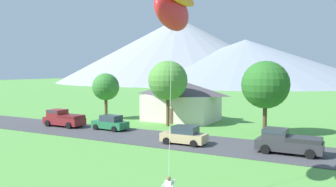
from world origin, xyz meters
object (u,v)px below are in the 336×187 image
at_px(house_left_center, 181,100).
at_px(pickup_truck_charcoal_west_side, 287,142).
at_px(parked_car_tan_mid_east, 184,135).
at_px(parked_car_green_east_end, 110,123).
at_px(kite_flyer_with_kite, 173,11).
at_px(pickup_truck_maroon_east_side, 63,118).
at_px(tree_far_right, 106,87).
at_px(tree_center, 168,81).
at_px(tree_left_of_center, 265,85).

xyz_separation_m(house_left_center, pickup_truck_charcoal_west_side, (16.10, -12.92, -1.77)).
xyz_separation_m(parked_car_tan_mid_east, parked_car_green_east_end, (-10.76, 2.82, 0.00)).
height_order(house_left_center, parked_car_tan_mid_east, house_left_center).
relative_size(house_left_center, kite_flyer_with_kite, 0.88).
distance_m(house_left_center, pickup_truck_charcoal_west_side, 20.72).
distance_m(parked_car_tan_mid_east, pickup_truck_maroon_east_side, 17.40).
bearing_deg(house_left_center, pickup_truck_charcoal_west_side, -38.75).
bearing_deg(parked_car_green_east_end, parked_car_tan_mid_east, -14.70).
xyz_separation_m(tree_far_right, parked_car_green_east_end, (6.16, -6.96, -3.66)).
relative_size(tree_center, kite_flyer_with_kite, 0.70).
bearing_deg(pickup_truck_maroon_east_side, house_left_center, 48.66).
distance_m(parked_car_tan_mid_east, kite_flyer_with_kite, 15.41).
height_order(tree_left_of_center, tree_far_right, tree_left_of_center).
bearing_deg(kite_flyer_with_kite, tree_far_right, 135.78).
height_order(tree_left_of_center, pickup_truck_maroon_east_side, tree_left_of_center).
xyz_separation_m(pickup_truck_maroon_east_side, kite_flyer_with_kite, (22.03, -13.34, 9.13)).
bearing_deg(tree_far_right, pickup_truck_maroon_east_side, -92.71).
bearing_deg(house_left_center, tree_far_right, -158.57).
bearing_deg(parked_car_green_east_end, tree_far_right, 131.51).
bearing_deg(kite_flyer_with_kite, parked_car_tan_mid_east, 112.79).
bearing_deg(parked_car_green_east_end, tree_left_of_center, 19.88).
height_order(parked_car_green_east_end, pickup_truck_maroon_east_side, pickup_truck_maroon_east_side).
relative_size(parked_car_tan_mid_east, kite_flyer_with_kite, 0.37).
height_order(tree_far_right, pickup_truck_charcoal_west_side, tree_far_right).
xyz_separation_m(tree_far_right, parked_car_tan_mid_east, (16.91, -9.78, -3.66)).
height_order(tree_left_of_center, parked_car_green_east_end, tree_left_of_center).
bearing_deg(tree_center, tree_left_of_center, 0.23).
bearing_deg(tree_far_right, house_left_center, 21.43).
bearing_deg(tree_far_right, parked_car_green_east_end, -48.49).
distance_m(parked_car_green_east_end, kite_flyer_with_kite, 22.96).
distance_m(pickup_truck_charcoal_west_side, pickup_truck_maroon_east_side, 26.35).
xyz_separation_m(house_left_center, tree_center, (0.68, -5.04, 2.79)).
relative_size(tree_left_of_center, tree_center, 0.98).
distance_m(tree_center, parked_car_green_east_end, 8.66).
relative_size(tree_far_right, parked_car_green_east_end, 1.51).
xyz_separation_m(tree_left_of_center, tree_center, (-11.76, -0.05, 0.28)).
bearing_deg(kite_flyer_with_kite, tree_center, 119.24).
bearing_deg(pickup_truck_charcoal_west_side, pickup_truck_maroon_east_side, 177.14).
height_order(tree_left_of_center, parked_car_tan_mid_east, tree_left_of_center).
bearing_deg(pickup_truck_maroon_east_side, kite_flyer_with_kite, -31.20).
bearing_deg(parked_car_tan_mid_east, house_left_center, 117.39).
relative_size(tree_left_of_center, parked_car_green_east_end, 1.85).
distance_m(tree_far_right, pickup_truck_maroon_east_side, 8.49).
distance_m(tree_left_of_center, kite_flyer_with_kite, 20.55).
bearing_deg(pickup_truck_maroon_east_side, parked_car_green_east_end, 6.87).
distance_m(tree_far_right, parked_car_tan_mid_east, 19.88).
relative_size(tree_far_right, pickup_truck_maroon_east_side, 1.24).
distance_m(tree_center, parked_car_tan_mid_east, 11.73).
relative_size(tree_center, pickup_truck_maroon_east_side, 1.54).
xyz_separation_m(parked_car_tan_mid_east, pickup_truck_charcoal_west_side, (9.03, 0.72, 0.19)).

